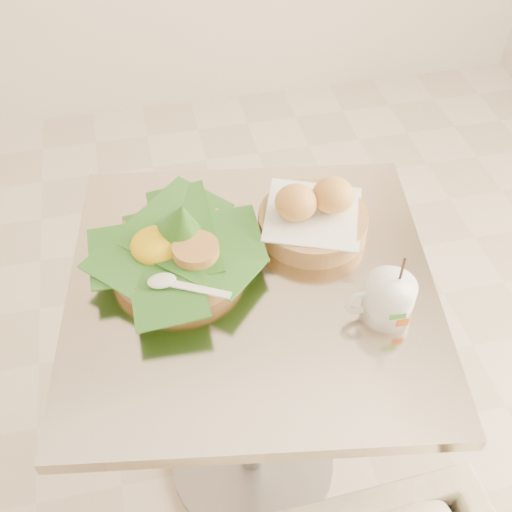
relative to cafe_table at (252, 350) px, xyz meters
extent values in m
plane|color=beige|center=(-0.13, 0.01, -0.53)|extent=(3.60, 3.60, 0.00)
cylinder|color=gray|center=(0.00, 0.00, -0.52)|extent=(0.44, 0.44, 0.03)
cylinder|color=gray|center=(0.00, 0.00, -0.16)|extent=(0.07, 0.07, 0.69)
cube|color=beige|center=(0.00, 0.00, 0.21)|extent=(0.80, 0.80, 0.03)
cylinder|color=tan|center=(-0.13, 0.08, 0.24)|extent=(0.27, 0.27, 0.04)
cone|color=#225217|center=(-0.12, 0.09, 0.32)|extent=(0.14, 0.16, 0.14)
ellipsoid|color=yellow|center=(-0.17, 0.09, 0.27)|extent=(0.10, 0.10, 0.06)
cylinder|color=#CC9347|center=(-0.10, 0.05, 0.28)|extent=(0.09, 0.09, 0.02)
cylinder|color=tan|center=(0.15, 0.12, 0.24)|extent=(0.22, 0.22, 0.04)
cube|color=white|center=(0.15, 0.12, 0.27)|extent=(0.24, 0.24, 0.01)
ellipsoid|color=#B47629|center=(0.12, 0.12, 0.30)|extent=(0.09, 0.09, 0.07)
ellipsoid|color=#B47629|center=(0.19, 0.12, 0.30)|extent=(0.09, 0.09, 0.07)
cylinder|color=white|center=(0.22, -0.12, 0.26)|extent=(0.09, 0.09, 0.08)
torus|color=white|center=(0.17, -0.12, 0.26)|extent=(0.06, 0.01, 0.06)
cylinder|color=#4C2F15|center=(0.22, -0.12, 0.30)|extent=(0.08, 0.08, 0.01)
cylinder|color=black|center=(0.24, -0.12, 0.32)|extent=(0.03, 0.04, 0.12)
cube|color=green|center=(0.22, -0.17, 0.27)|extent=(0.03, 0.00, 0.01)
cube|color=orange|center=(0.24, -0.17, 0.25)|extent=(0.02, 0.00, 0.02)
camera|label=1|loc=(-0.16, -0.79, 1.14)|focal=45.00mm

